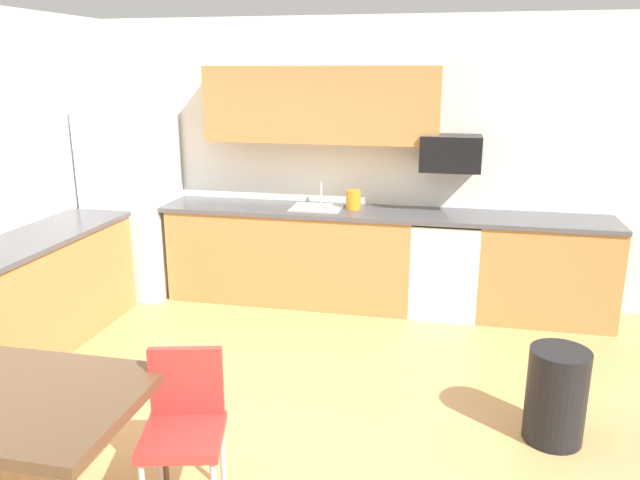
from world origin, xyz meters
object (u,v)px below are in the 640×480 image
object	(u,v)px
oven_range	(444,265)
microwave	(451,153)
chair_near_table	(184,419)
trash_bin	(556,395)
refrigerator	(133,202)
kettle	(353,201)

from	to	relation	value
oven_range	microwave	distance (m)	1.04
chair_near_table	trash_bin	distance (m)	2.22
refrigerator	oven_range	world-z (taller)	refrigerator
oven_range	kettle	distance (m)	1.04
refrigerator	kettle	size ratio (longest dim) A/B	9.31
oven_range	kettle	xyz separation A→B (m)	(-0.88, 0.05, 0.56)
refrigerator	microwave	bearing A→B (deg)	3.34
oven_range	chair_near_table	xyz separation A→B (m)	(-1.24, -3.03, 0.05)
chair_near_table	kettle	world-z (taller)	kettle
refrigerator	chair_near_table	size ratio (longest dim) A/B	2.19
trash_bin	kettle	xyz separation A→B (m)	(-1.60, 2.05, 0.72)
trash_bin	kettle	size ratio (longest dim) A/B	3.00
oven_range	trash_bin	bearing A→B (deg)	-70.21
chair_near_table	kettle	distance (m)	3.14
microwave	refrigerator	bearing A→B (deg)	-176.66
refrigerator	oven_range	distance (m)	3.13
trash_bin	kettle	distance (m)	2.69
microwave	kettle	bearing A→B (deg)	-176.73
microwave	kettle	world-z (taller)	microwave
chair_near_table	kettle	xyz separation A→B (m)	(0.37, 3.08, 0.52)
refrigerator	kettle	distance (m)	2.22
refrigerator	chair_near_table	bearing A→B (deg)	-57.95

